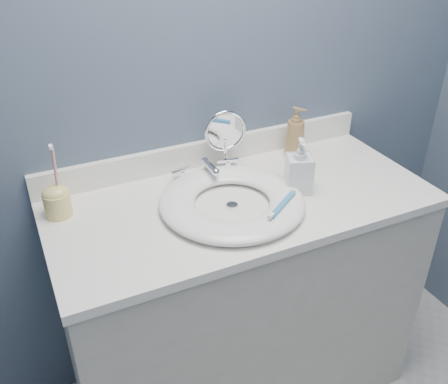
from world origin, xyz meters
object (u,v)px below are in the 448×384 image
toothbrush_holder (57,200)px  soap_bottle_amber (295,132)px  soap_bottle_clear (300,166)px  makeup_mirror (225,138)px

toothbrush_holder → soap_bottle_amber: bearing=2.5°
soap_bottle_amber → toothbrush_holder: 0.85m
toothbrush_holder → soap_bottle_clear: bearing=-14.0°
makeup_mirror → toothbrush_holder: size_ratio=0.94×
soap_bottle_amber → soap_bottle_clear: soap_bottle_amber is taller
makeup_mirror → soap_bottle_amber: bearing=2.9°
toothbrush_holder → makeup_mirror: bearing=5.1°
makeup_mirror → soap_bottle_amber: (0.27, -0.01, -0.03)m
soap_bottle_amber → toothbrush_holder: size_ratio=0.81×
soap_bottle_clear → soap_bottle_amber: bearing=82.2°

